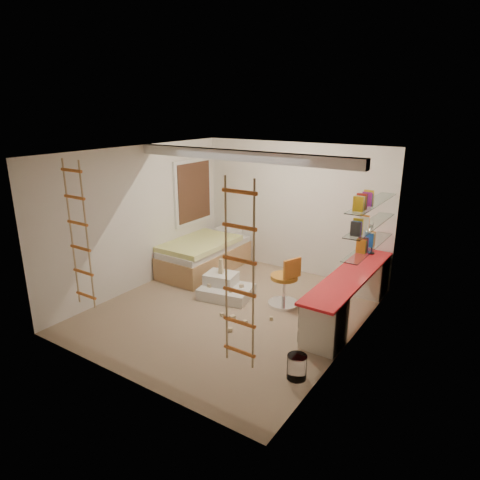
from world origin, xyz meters
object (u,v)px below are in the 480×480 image
Objects in this scene: play_platform at (225,288)px; desk at (350,294)px; bed at (205,255)px; swivel_chair at (285,288)px.

desk is at bearing 11.93° from play_platform.
bed reaches higher than play_platform.
bed is 1.36m from play_platform.
swivel_chair is at bearing 12.52° from play_platform.
bed is (-3.20, 0.36, -0.07)m from desk.
play_platform is at bearing -167.48° from swivel_chair.
swivel_chair is (2.15, -0.57, -0.00)m from bed.
desk is 1.07m from swivel_chair.
desk is at bearing -6.49° from bed.
swivel_chair is 1.11m from play_platform.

